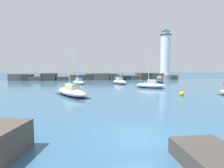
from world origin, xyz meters
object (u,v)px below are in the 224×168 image
at_px(lighthouse, 165,57).
at_px(sailboat_moored_2, 160,81).
at_px(sailboat_moored_1, 120,81).
at_px(mooring_buoy_orange_near, 182,93).
at_px(sailboat_moored_0, 151,85).
at_px(sailboat_moored_6, 78,82).
at_px(sailboat_moored_3, 71,91).

relative_size(lighthouse, sailboat_moored_2, 2.21).
distance_m(lighthouse, sailboat_moored_1, 28.00).
xyz_separation_m(lighthouse, mooring_buoy_orange_near, (-15.06, -38.54, -8.05)).
distance_m(lighthouse, sailboat_moored_0, 33.01).
height_order(sailboat_moored_0, sailboat_moored_6, sailboat_moored_6).
bearing_deg(sailboat_moored_6, sailboat_moored_0, -36.96).
bearing_deg(lighthouse, sailboat_moored_6, -152.36).
relative_size(sailboat_moored_0, mooring_buoy_orange_near, 10.30).
distance_m(sailboat_moored_1, mooring_buoy_orange_near, 21.84).
xyz_separation_m(sailboat_moored_3, sailboat_moored_6, (-0.00, 20.17, -0.06)).
xyz_separation_m(sailboat_moored_3, mooring_buoy_orange_near, (16.16, -2.02, -0.35)).
bearing_deg(sailboat_moored_0, sailboat_moored_3, -150.57).
distance_m(sailboat_moored_2, mooring_buoy_orange_near, 22.44).
bearing_deg(mooring_buoy_orange_near, sailboat_moored_1, 104.53).
height_order(lighthouse, mooring_buoy_orange_near, lighthouse).
xyz_separation_m(sailboat_moored_0, sailboat_moored_1, (-4.64, 10.48, 0.01)).
height_order(lighthouse, sailboat_moored_3, lighthouse).
xyz_separation_m(lighthouse, sailboat_moored_1, (-20.54, -17.40, -7.71)).
height_order(sailboat_moored_2, mooring_buoy_orange_near, sailboat_moored_2).
distance_m(sailboat_moored_6, mooring_buoy_orange_near, 27.46).
bearing_deg(lighthouse, sailboat_moored_2, -118.83).
relative_size(sailboat_moored_1, mooring_buoy_orange_near, 10.79).
relative_size(sailboat_moored_0, sailboat_moored_6, 0.80).
bearing_deg(sailboat_moored_0, sailboat_moored_2, 58.99).
bearing_deg(mooring_buoy_orange_near, sailboat_moored_2, 75.06).
xyz_separation_m(sailboat_moored_0, mooring_buoy_orange_near, (0.84, -10.66, -0.33)).
height_order(sailboat_moored_3, sailboat_moored_6, sailboat_moored_6).
distance_m(sailboat_moored_1, sailboat_moored_2, 11.28).
xyz_separation_m(sailboat_moored_2, sailboat_moored_3, (-21.94, -19.66, -0.08)).
bearing_deg(sailboat_moored_3, sailboat_moored_2, 41.86).
bearing_deg(lighthouse, mooring_buoy_orange_near, -111.35).
relative_size(sailboat_moored_3, sailboat_moored_6, 0.75).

